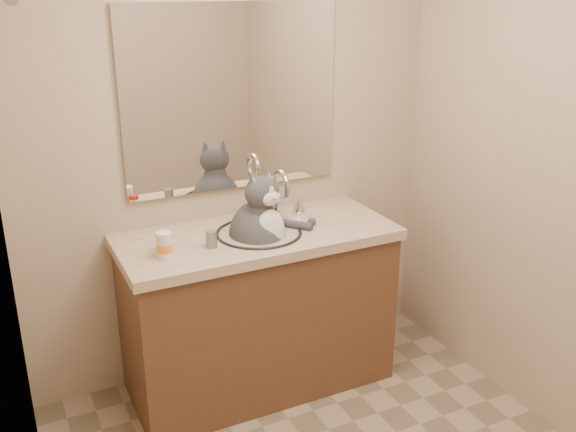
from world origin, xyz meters
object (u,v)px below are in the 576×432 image
object	(u,v)px
pill_bottle_redcap	(165,242)
pill_bottle_orange	(164,246)
cat	(259,232)
grey_canister	(211,239)

from	to	relation	value
pill_bottle_redcap	pill_bottle_orange	distance (m)	0.07
pill_bottle_redcap	cat	bearing A→B (deg)	0.14
cat	pill_bottle_redcap	xyz separation A→B (m)	(-0.46, -0.00, 0.03)
pill_bottle_redcap	grey_canister	bearing A→B (deg)	-13.33
cat	pill_bottle_redcap	world-z (taller)	cat
pill_bottle_redcap	grey_canister	world-z (taller)	pill_bottle_redcap
cat	pill_bottle_orange	world-z (taller)	cat
pill_bottle_orange	grey_canister	bearing A→B (deg)	4.84
cat	pill_bottle_redcap	distance (m)	0.46
pill_bottle_redcap	pill_bottle_orange	world-z (taller)	pill_bottle_orange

